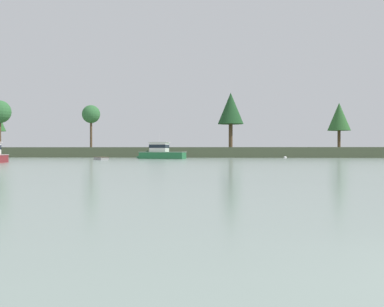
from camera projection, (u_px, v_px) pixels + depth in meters
name	position (u px, v px, depth m)	size (l,w,h in m)	color
far_shore_bank	(248.00, 152.00, 104.51)	(208.15, 40.60, 1.93)	#4C563D
dinghy_grey	(101.00, 159.00, 66.92)	(2.80, 3.09, 0.57)	gray
cruiser_green	(158.00, 155.00, 74.92)	(8.64, 3.88, 5.05)	#236B3D
mooring_buoy_white	(285.00, 158.00, 78.77)	(0.52, 0.52, 0.57)	white
shore_tree_right_mid	(339.00, 117.00, 103.59)	(5.07, 5.07, 10.03)	brown
shore_tree_center_right	(231.00, 109.00, 95.52)	(5.30, 5.30, 11.31)	brown
shore_tree_far_left	(91.00, 115.00, 92.62)	(3.60, 3.60, 8.44)	brown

